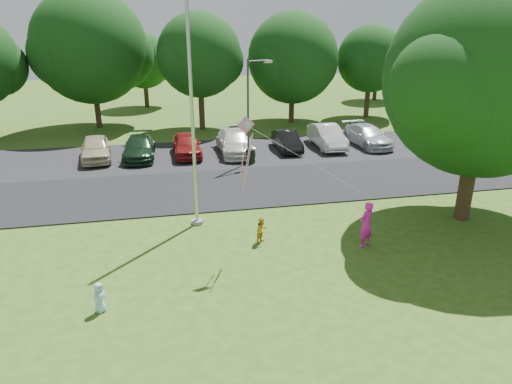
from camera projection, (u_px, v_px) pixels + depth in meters
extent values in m
plane|color=#325717|center=(315.00, 275.00, 15.20)|extent=(120.00, 120.00, 0.00)
cube|color=black|center=(259.00, 186.00, 23.44)|extent=(60.00, 6.00, 0.06)
cube|color=black|center=(238.00, 152.00, 29.40)|extent=(42.00, 7.00, 0.06)
cylinder|color=#B7BABF|center=(192.00, 104.00, 17.37)|extent=(0.14, 0.14, 10.00)
cylinder|color=gray|center=(197.00, 222.00, 19.09)|extent=(0.50, 0.50, 0.16)
cylinder|color=#3F3F44|center=(248.00, 113.00, 26.10)|extent=(0.12, 0.12, 6.04)
cylinder|color=#3F3F44|center=(258.00, 61.00, 25.48)|extent=(1.32, 0.64, 0.08)
cube|color=silver|center=(268.00, 62.00, 25.89)|extent=(0.50, 0.38, 0.14)
cylinder|color=black|center=(251.00, 157.00, 26.98)|extent=(0.52, 0.52, 0.83)
cylinder|color=black|center=(251.00, 150.00, 26.83)|extent=(0.55, 0.55, 0.05)
cylinder|color=#332316|center=(467.00, 183.00, 19.07)|extent=(0.62, 0.62, 3.18)
sphere|color=black|center=(485.00, 79.00, 17.57)|extent=(7.71, 7.71, 7.71)
sphere|color=black|center=(507.00, 90.00, 18.81)|extent=(5.01, 5.01, 5.01)
sphere|color=black|center=(463.00, 93.00, 16.53)|extent=(4.62, 4.62, 4.62)
sphere|color=black|center=(446.00, 86.00, 16.25)|extent=(4.01, 4.01, 4.01)
cylinder|color=#332316|center=(97.00, 107.00, 35.96)|extent=(0.44, 0.44, 3.19)
sphere|color=black|center=(90.00, 47.00, 34.36)|extent=(8.50, 8.50, 8.50)
sphere|color=black|center=(118.00, 55.00, 35.72)|extent=(5.53, 5.53, 5.53)
sphere|color=black|center=(64.00, 54.00, 33.21)|extent=(5.10, 5.10, 5.10)
cylinder|color=#332316|center=(202.00, 107.00, 35.30)|extent=(0.44, 0.44, 3.43)
sphere|color=black|center=(199.00, 55.00, 33.94)|extent=(6.27, 6.27, 6.27)
sphere|color=black|center=(217.00, 61.00, 34.94)|extent=(4.07, 4.07, 4.07)
sphere|color=black|center=(183.00, 60.00, 33.09)|extent=(3.76, 3.76, 3.76)
cylinder|color=#332316|center=(292.00, 106.00, 38.04)|extent=(0.44, 0.44, 2.66)
sphere|color=black|center=(293.00, 58.00, 36.69)|extent=(7.27, 7.27, 7.27)
sphere|color=black|center=(309.00, 64.00, 37.86)|extent=(4.72, 4.72, 4.72)
sphere|color=black|center=(278.00, 64.00, 35.71)|extent=(4.36, 4.36, 4.36)
cylinder|color=#332316|center=(367.00, 100.00, 39.99)|extent=(0.44, 0.44, 3.02)
sphere|color=black|center=(371.00, 59.00, 38.77)|extent=(5.67, 5.67, 5.67)
sphere|color=black|center=(381.00, 63.00, 39.68)|extent=(3.68, 3.68, 3.68)
sphere|color=black|center=(361.00, 63.00, 38.01)|extent=(3.40, 3.40, 3.40)
cylinder|color=#332316|center=(476.00, 99.00, 39.18)|extent=(0.44, 0.44, 3.42)
sphere|color=black|center=(486.00, 40.00, 37.50)|extent=(8.77, 8.77, 8.77)
sphere|color=black|center=(498.00, 48.00, 38.91)|extent=(5.70, 5.70, 5.70)
sphere|color=black|center=(474.00, 47.00, 36.32)|extent=(5.26, 5.26, 5.26)
cylinder|color=#332316|center=(146.00, 94.00, 44.78)|extent=(0.44, 0.44, 2.60)
sphere|color=black|center=(143.00, 61.00, 43.69)|extent=(5.20, 5.20, 5.20)
sphere|color=black|center=(156.00, 64.00, 44.53)|extent=(3.38, 3.38, 3.38)
sphere|color=black|center=(132.00, 64.00, 42.99)|extent=(3.12, 3.12, 3.12)
cylinder|color=#332316|center=(375.00, 88.00, 48.89)|extent=(0.44, 0.44, 2.60)
sphere|color=black|center=(378.00, 58.00, 47.80)|extent=(5.20, 5.20, 5.20)
sphere|color=black|center=(385.00, 61.00, 48.64)|extent=(3.38, 3.38, 3.38)
sphere|color=black|center=(371.00, 61.00, 47.10)|extent=(3.12, 3.12, 3.12)
imported|color=#C6B793|center=(96.00, 148.00, 27.52)|extent=(2.11, 4.35, 1.43)
imported|color=black|center=(139.00, 147.00, 27.92)|extent=(1.94, 4.54, 1.30)
imported|color=maroon|center=(187.00, 145.00, 28.36)|extent=(1.73, 4.16, 1.41)
imported|color=silver|center=(235.00, 142.00, 28.88)|extent=(2.01, 4.94, 1.43)
imported|color=black|center=(287.00, 141.00, 29.63)|extent=(1.38, 3.80, 1.24)
imported|color=silver|center=(327.00, 136.00, 30.29)|extent=(1.69, 4.52, 1.48)
imported|color=#B2B7BF|center=(367.00, 136.00, 30.70)|extent=(2.24, 4.78, 1.35)
imported|color=#EE1FB3|center=(366.00, 225.00, 16.90)|extent=(0.77, 0.68, 1.76)
imported|color=gold|center=(262.00, 230.00, 17.30)|extent=(0.64, 0.63, 1.04)
imported|color=#A3D7FA|center=(100.00, 298.00, 13.15)|extent=(0.52, 0.54, 0.93)
cube|color=pink|center=(246.00, 125.00, 14.85)|extent=(0.60, 0.09, 0.60)
cube|color=#8CC6E5|center=(247.00, 124.00, 14.83)|extent=(0.29, 0.06, 0.29)
cylinder|color=white|center=(310.00, 162.00, 15.68)|extent=(4.48, 0.19, 2.80)
cylinder|color=pink|center=(243.00, 156.00, 15.20)|extent=(0.20, 0.26, 1.60)
cylinder|color=pink|center=(249.00, 159.00, 15.33)|extent=(0.22, 0.42, 1.83)
cylinder|color=pink|center=(247.00, 164.00, 15.24)|extent=(0.24, 0.62, 2.05)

